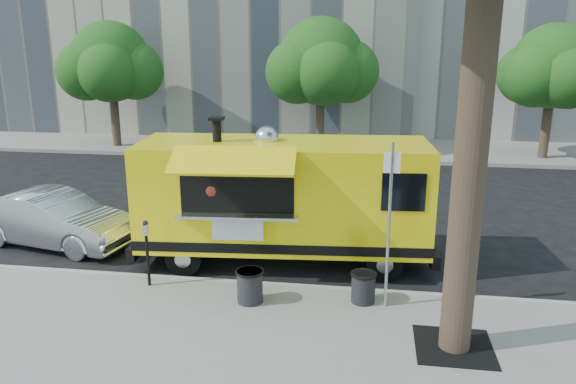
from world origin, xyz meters
name	(u,v)px	position (x,y,z in m)	size (l,w,h in m)	color
ground	(309,274)	(0.00, 0.00, 0.00)	(120.00, 120.00, 0.00)	black
sidewalk	(278,381)	(0.00, -4.00, 0.07)	(60.00, 6.00, 0.15)	gray
curb	(304,289)	(0.00, -0.93, 0.07)	(60.00, 0.14, 0.16)	#999993
far_sidewalk	(344,148)	(0.00, 13.50, 0.07)	(60.00, 5.00, 0.15)	gray
tree_well	(454,347)	(2.60, -2.80, 0.15)	(1.20, 1.20, 0.02)	black
far_tree_a	(111,62)	(-10.00, 12.30, 3.78)	(3.42, 3.42, 5.36)	#33261C
far_tree_b	(321,62)	(-1.00, 12.70, 3.83)	(3.60, 3.60, 5.50)	#33261C
far_tree_c	(553,67)	(8.00, 12.40, 3.72)	(3.24, 3.24, 5.21)	#33261C
sign_post	(389,217)	(1.55, -1.55, 1.85)	(0.28, 0.06, 3.00)	silver
parking_meter	(147,245)	(-3.00, -1.35, 0.98)	(0.11, 0.11, 1.33)	black
food_truck	(282,197)	(-0.67, 0.57, 1.50)	(6.63, 3.38, 3.19)	#FFE70D
sedan	(54,219)	(-6.21, 0.77, 0.65)	(1.38, 3.96, 1.31)	#B9BCC1
trash_bin_left	(250,285)	(-0.90, -1.75, 0.48)	(0.51, 0.51, 0.61)	black
trash_bin_right	(363,286)	(1.15, -1.44, 0.45)	(0.47, 0.47, 0.56)	black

